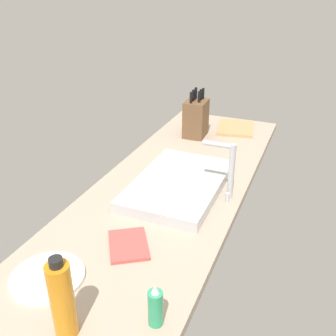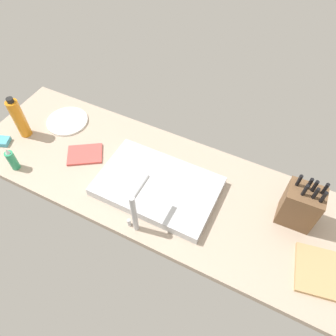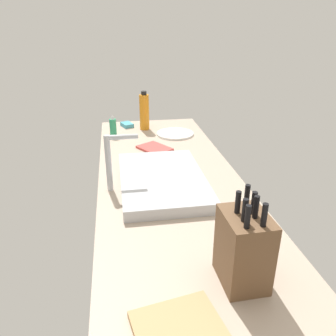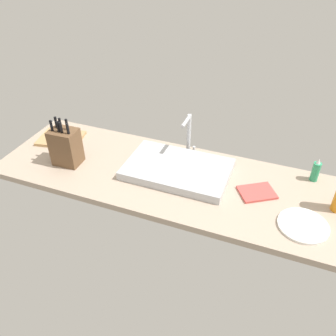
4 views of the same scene
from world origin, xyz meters
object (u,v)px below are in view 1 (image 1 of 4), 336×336
(faucet, at_px, (228,167))
(soap_bottle, at_px, (155,307))
(dinner_plate, at_px, (48,277))
(sink_basin, at_px, (179,184))
(water_bottle, at_px, (62,300))
(cutting_board, at_px, (236,128))
(dish_towel, at_px, (128,245))
(knife_block, at_px, (196,118))

(faucet, bearing_deg, soap_bottle, -0.50)
(soap_bottle, xyz_separation_m, dinner_plate, (-0.03, -0.37, -0.05))
(sink_basin, bearing_deg, water_bottle, -0.11)
(cutting_board, bearing_deg, dish_towel, -3.72)
(dish_towel, bearing_deg, knife_block, -173.90)
(soap_bottle, bearing_deg, dinner_plate, -94.07)
(dinner_plate, bearing_deg, faucet, 150.59)
(sink_basin, bearing_deg, dinner_plate, -14.78)
(cutting_board, bearing_deg, sink_basin, -4.37)
(water_bottle, xyz_separation_m, dish_towel, (-0.37, -0.02, -0.11))
(cutting_board, relative_size, dish_towel, 1.48)
(cutting_board, xyz_separation_m, dinner_plate, (1.44, -0.23, -0.00))
(dinner_plate, bearing_deg, water_bottle, 50.82)
(knife_block, xyz_separation_m, dish_towel, (1.03, 0.11, -0.10))
(faucet, xyz_separation_m, dish_towel, (0.44, -0.22, -0.14))
(sink_basin, xyz_separation_m, dish_towel, (0.43, -0.02, -0.02))
(knife_block, height_order, soap_bottle, knife_block)
(sink_basin, distance_m, soap_bottle, 0.71)
(soap_bottle, xyz_separation_m, water_bottle, (0.11, -0.20, 0.06))
(faucet, distance_m, knife_block, 0.68)
(sink_basin, height_order, cutting_board, sink_basin)
(faucet, distance_m, cutting_board, 0.80)
(faucet, relative_size, dinner_plate, 1.06)
(faucet, bearing_deg, dinner_plate, -29.41)
(soap_bottle, height_order, water_bottle, water_bottle)
(knife_block, bearing_deg, cutting_board, 132.41)
(knife_block, relative_size, dinner_plate, 1.18)
(soap_bottle, height_order, dinner_plate, soap_bottle)
(faucet, distance_m, water_bottle, 0.83)
(knife_block, xyz_separation_m, cutting_board, (-0.18, 0.19, -0.10))
(sink_basin, height_order, dish_towel, sink_basin)
(water_bottle, xyz_separation_m, dinner_plate, (-0.14, -0.17, -0.11))
(dinner_plate, relative_size, dish_towel, 1.31)
(faucet, height_order, cutting_board, faucet)
(cutting_board, height_order, water_bottle, water_bottle)
(cutting_board, bearing_deg, faucet, 10.51)
(faucet, distance_m, dish_towel, 0.51)
(sink_basin, distance_m, water_bottle, 0.80)
(water_bottle, relative_size, dish_towel, 1.41)
(sink_basin, relative_size, soap_bottle, 4.09)
(knife_block, relative_size, soap_bottle, 1.97)
(faucet, height_order, knife_block, knife_block)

